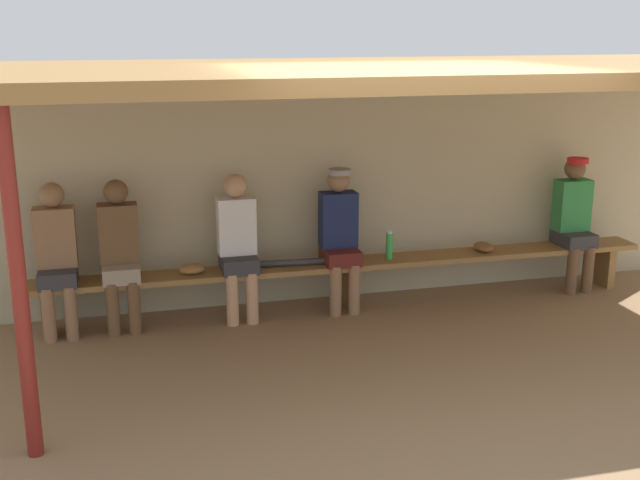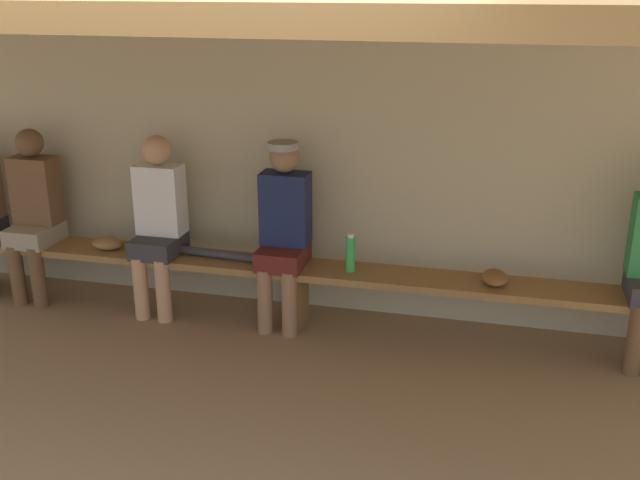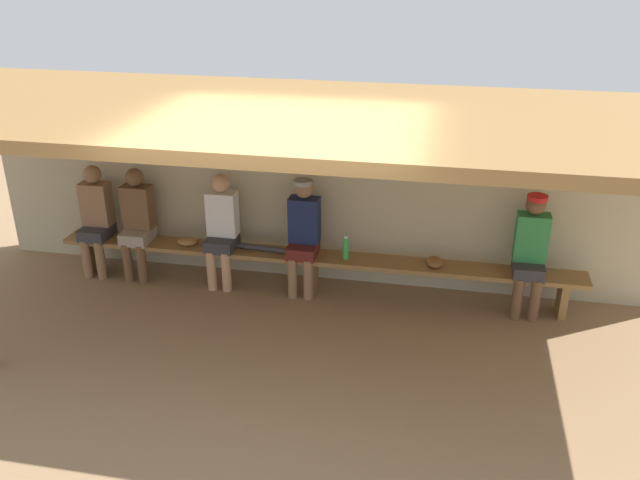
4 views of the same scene
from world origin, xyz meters
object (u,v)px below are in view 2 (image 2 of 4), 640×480
player_middle (377,258)px  water_bottle_orange (177,259)px  baseball_glove_dark_brown (426,289)px  bench (341,298)px  player_near_post (274,250)px  baseball_bat (328,284)px  player_rightmost (57,234)px

player_middle → water_bottle_orange: player_middle is taller
baseball_glove_dark_brown → bench: bearing=-119.8°
baseball_glove_dark_brown → water_bottle_orange: bearing=-123.4°
bench → water_bottle_orange: size_ratio=24.85×
player_near_post → baseball_bat: bearing=-0.4°
player_middle → water_bottle_orange: (-1.64, 0.04, -0.15)m
baseball_bat → player_middle: bearing=14.0°
player_rightmost → baseball_bat: 2.33m
player_rightmost → water_bottle_orange: player_rightmost is taller
bench → baseball_bat: (-0.11, -0.00, 0.11)m
player_middle → baseball_bat: (-0.37, -0.00, -0.24)m
player_near_post → player_middle: (0.80, 0.00, 0.00)m
bench → player_middle: bearing=0.7°
player_middle → baseball_bat: player_middle is taller
baseball_glove_dark_brown → baseball_bat: 0.74m
player_rightmost → baseball_glove_dark_brown: size_ratio=5.56×
player_rightmost → water_bottle_orange: bearing=2.2°
bench → player_rightmost: (-2.43, 0.00, 0.34)m
player_near_post → baseball_bat: size_ratio=1.64×
player_middle → baseball_glove_dark_brown: size_ratio=5.56×
player_middle → player_rightmost: bearing=180.0°
baseball_bat → player_near_post: bearing=-166.9°
bench → player_near_post: size_ratio=4.49×
water_bottle_orange → baseball_bat: water_bottle_orange is taller
water_bottle_orange → player_middle: bearing=-1.4°
player_near_post → baseball_bat: (0.43, -0.00, -0.24)m
player_near_post → player_middle: size_ratio=1.00×
water_bottle_orange → baseball_glove_dark_brown: 2.00m
water_bottle_orange → baseball_bat: bearing=-2.0°
player_near_post → baseball_bat: 0.49m
player_middle → baseball_bat: bearing=-179.5°
player_rightmost → player_middle: bearing=0.0°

